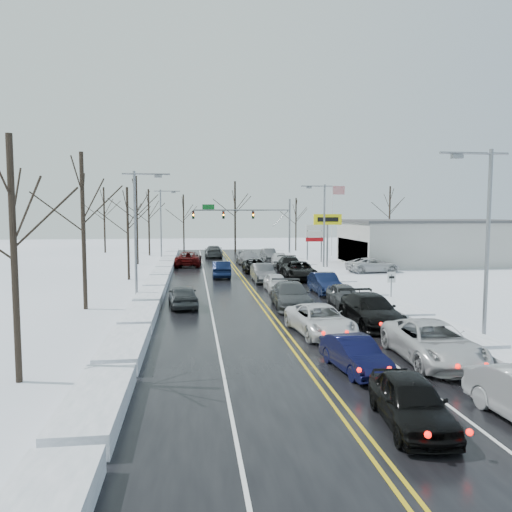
{
  "coord_description": "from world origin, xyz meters",
  "views": [
    {
      "loc": [
        -4.62,
        -38.79,
        6.23
      ],
      "look_at": [
        0.72,
        3.1,
        2.5
      ],
      "focal_mm": 35.0,
      "sensor_mm": 36.0,
      "label": 1
    }
  ],
  "objects": [
    {
      "name": "queued_car_2",
      "position": [
        1.79,
        -14.43,
        0.0
      ],
      "size": [
        3.02,
        5.61,
        1.5
      ],
      "primitive_type": "imported",
      "rotation": [
        0.0,
        0.0,
        0.1
      ],
      "color": "silver",
      "rests_on": "ground"
    },
    {
      "name": "oncoming_car_3",
      "position": [
        -5.28,
        -6.1,
        0.0
      ],
      "size": [
        2.19,
        4.61,
        1.52
      ],
      "primitive_type": "imported",
      "rotation": [
        0.0,
        0.0,
        3.23
      ],
      "color": "#404345",
      "rests_on": "ground"
    },
    {
      "name": "queued_car_8",
      "position": [
        1.69,
        23.34,
        0.0
      ],
      "size": [
        2.26,
        4.46,
        1.46
      ],
      "primitive_type": "imported",
      "rotation": [
        0.0,
        0.0,
        -0.13
      ],
      "color": "#3C3E40",
      "rests_on": "ground"
    },
    {
      "name": "queued_car_7",
      "position": [
        1.92,
        18.81,
        0.0
      ],
      "size": [
        2.8,
        5.61,
        1.57
      ],
      "primitive_type": "imported",
      "rotation": [
        0.0,
        0.0,
        0.11
      ],
      "color": "gray",
      "rests_on": "ground"
    },
    {
      "name": "queued_car_13",
      "position": [
        5.37,
        -2.05,
        0.0
      ],
      "size": [
        1.71,
        4.81,
        1.58
      ],
      "primitive_type": "imported",
      "rotation": [
        0.0,
        0.0,
        0.01
      ],
      "color": "black",
      "rests_on": "ground"
    },
    {
      "name": "queued_car_1",
      "position": [
        1.64,
        -20.36,
        0.0
      ],
      "size": [
        1.92,
        4.23,
        1.35
      ],
      "primitive_type": "imported",
      "rotation": [
        0.0,
        0.0,
        0.12
      ],
      "color": "black",
      "rests_on": "ground"
    },
    {
      "name": "parked_car_1",
      "position": [
        17.08,
        17.02,
        0.0
      ],
      "size": [
        2.84,
        5.93,
        1.67
      ],
      "primitive_type": "imported",
      "rotation": [
        0.0,
        0.0,
        0.09
      ],
      "color": "#430909",
      "rests_on": "ground"
    },
    {
      "name": "queued_car_16",
      "position": [
        5.29,
        17.53,
        0.0
      ],
      "size": [
        2.46,
        4.93,
        1.61
      ],
      "primitive_type": "imported",
      "rotation": [
        0.0,
        0.0,
        -0.12
      ],
      "color": "silver",
      "rests_on": "ground"
    },
    {
      "name": "queued_car_6",
      "position": [
        1.74,
        12.08,
        0.0
      ],
      "size": [
        2.38,
        5.03,
        1.39
      ],
      "primitive_type": "imported",
      "rotation": [
        0.0,
        0.0,
        -0.02
      ],
      "color": "black",
      "rests_on": "ground"
    },
    {
      "name": "queued_car_4",
      "position": [
        1.86,
        -0.44,
        0.0
      ],
      "size": [
        1.67,
        4.13,
        1.41
      ],
      "primitive_type": "imported",
      "rotation": [
        0.0,
        0.0,
        0.0
      ],
      "color": "silver",
      "rests_on": "ground"
    },
    {
      "name": "snow_bank_left",
      "position": [
        -7.6,
        2.0,
        0.0
      ],
      "size": [
        1.74,
        72.0,
        0.71
      ],
      "primitive_type": "cube",
      "color": "white",
      "rests_on": "ground"
    },
    {
      "name": "dealership_building",
      "position": [
        23.98,
        18.0,
        2.66
      ],
      "size": [
        20.4,
        12.4,
        5.3
      ],
      "color": "#B0AFAB",
      "rests_on": "ground"
    },
    {
      "name": "road_surface",
      "position": [
        0.0,
        2.0,
        0.01
      ],
      "size": [
        14.0,
        84.0,
        0.01
      ],
      "primitive_type": "cube",
      "color": "black",
      "rests_on": "ground"
    },
    {
      "name": "flagpole",
      "position": [
        15.17,
        30.0,
        5.93
      ],
      "size": [
        1.87,
        1.2,
        10.0
      ],
      "color": "silver",
      "rests_on": "ground"
    },
    {
      "name": "tree_far_e",
      "position": [
        28.0,
        41.0,
        7.33
      ],
      "size": [
        4.2,
        4.2,
        10.5
      ],
      "color": "#2D231C",
      "rests_on": "ground"
    },
    {
      "name": "queued_car_3",
      "position": [
        1.7,
        -7.27,
        0.0
      ],
      "size": [
        2.58,
        5.77,
        1.64
      ],
      "primitive_type": "imported",
      "rotation": [
        0.0,
        0.0,
        -0.05
      ],
      "color": "#3D3F42",
      "rests_on": "ground"
    },
    {
      "name": "ground",
      "position": [
        0.0,
        0.0,
        0.0
      ],
      "size": [
        160.0,
        160.0,
        0.0
      ],
      "primitive_type": "plane",
      "color": "white",
      "rests_on": "ground"
    },
    {
      "name": "tree_far_b",
      "position": [
        -6.0,
        41.0,
        6.29
      ],
      "size": [
        3.6,
        3.6,
        9.0
      ],
      "color": "#2D231C",
      "rests_on": "ground"
    },
    {
      "name": "parked_car_2",
      "position": [
        15.16,
        21.58,
        0.0
      ],
      "size": [
        1.96,
        4.67,
        1.58
      ],
      "primitive_type": "imported",
      "rotation": [
        0.0,
        0.0,
        3.12
      ],
      "color": "black",
      "rests_on": "ground"
    },
    {
      "name": "tree_left_e",
      "position": [
        -10.8,
        34.0,
        6.64
      ],
      "size": [
        3.8,
        3.8,
        9.5
      ],
      "color": "#2D231C",
      "rests_on": "ground"
    },
    {
      "name": "tree_left_b",
      "position": [
        -11.5,
        -6.0,
        6.99
      ],
      "size": [
        4.0,
        4.0,
        10.0
      ],
      "color": "#2D231C",
      "rests_on": "ground"
    },
    {
      "name": "speed_limit_sign",
      "position": [
        8.2,
        -8.0,
        1.63
      ],
      "size": [
        0.55,
        0.09,
        2.35
      ],
      "color": "slate",
      "rests_on": "ground"
    },
    {
      "name": "streetlight_ne",
      "position": [
        8.3,
        10.0,
        5.31
      ],
      "size": [
        3.2,
        0.25,
        9.0
      ],
      "color": "slate",
      "rests_on": "ground"
    },
    {
      "name": "tree_far_d",
      "position": [
        12.0,
        40.5,
        5.94
      ],
      "size": [
        3.4,
        3.4,
        8.5
      ],
      "color": "#2D231C",
      "rests_on": "ground"
    },
    {
      "name": "oncoming_car_1",
      "position": [
        -5.12,
        19.08,
        0.0
      ],
      "size": [
        3.19,
        6.31,
        1.71
      ],
      "primitive_type": "imported",
      "rotation": [
        0.0,
        0.0,
        3.08
      ],
      "color": "#470909",
      "rests_on": "ground"
    },
    {
      "name": "queued_car_17",
      "position": [
        5.2,
        25.1,
        0.0
      ],
      "size": [
        1.79,
        4.58,
        1.48
      ],
      "primitive_type": "imported",
      "rotation": [
        0.0,
        0.0,
        0.05
      ],
      "color": "#424448",
      "rests_on": "ground"
    },
    {
      "name": "tires_plus_sign",
      "position": [
        10.5,
        15.99,
        4.99
      ],
      "size": [
        3.2,
        0.34,
        6.0
      ],
      "color": "slate",
      "rests_on": "ground"
    },
    {
      "name": "queued_car_0",
      "position": [
        1.64,
        -25.4,
        0.0
      ],
      "size": [
        2.21,
        4.5,
        1.48
      ],
      "primitive_type": "imported",
      "rotation": [
        0.0,
        0.0,
        -0.11
      ],
      "color": "black",
      "rests_on": "ground"
    },
    {
      "name": "oncoming_car_0",
      "position": [
        -1.94,
        8.45,
        0.0
      ],
      "size": [
        1.75,
        4.82,
        1.58
      ],
      "primitive_type": "imported",
      "rotation": [
        0.0,
        0.0,
        3.13
      ],
      "color": "black",
      "rests_on": "ground"
    },
    {
      "name": "tree_left_d",
      "position": [
        -11.2,
        22.0,
        7.33
      ],
      "size": [
        4.2,
        4.2,
        10.5
      ],
      "color": "#2D231C",
      "rests_on": "ground"
    },
    {
      "name": "queued_car_12",
      "position": [
        5.34,
        -7.02,
        0.0
      ],
      "size": [
        1.85,
        4.34,
        1.46
      ],
      "primitive_type": "imported",
      "rotation": [
        0.0,
        0.0,
        -0.03
      ],
      "color": "#45474A",
      "rests_on": "ground"
    },
    {
      "name": "parked_car_0",
      "position": [
        13.88,
        10.52,
        0.0
      ],
      "size": [
        5.77,
        3.11,
        1.54
      ],
      "primitive_type": "imported",
      "rotation": [
        0.0,
        0.0,
        1.67
      ],
      "color": "silver",
      "rests_on": "ground"
    },
    {
      "name": "streetlight_sw",
      "position": [
        -8.3,
        -4.0,
        5.31
      ],
      "size": [
        3.2,
        0.25,
        9.0
      ],
      "color": "slate",
      "rests_on": "ground"
    },
    {
      "name": "queued_car_15",
      "position": [
        5.18,
        10.74,
        0.0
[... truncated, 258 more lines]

